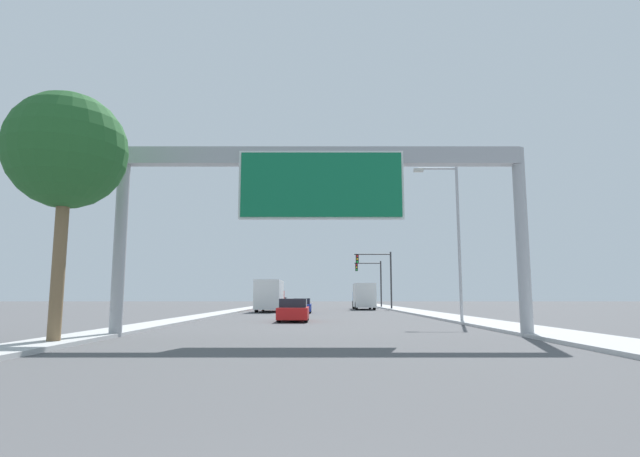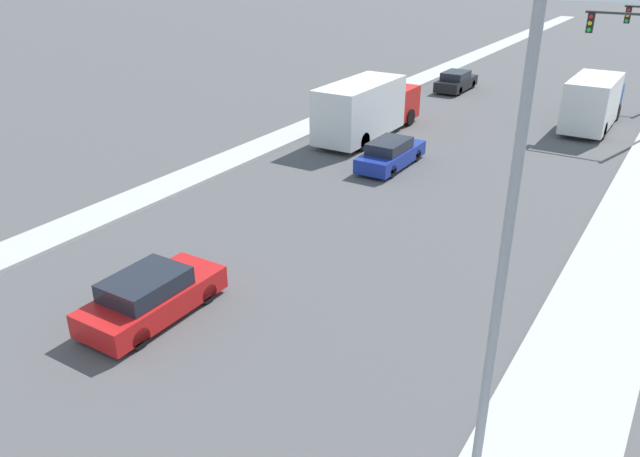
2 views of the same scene
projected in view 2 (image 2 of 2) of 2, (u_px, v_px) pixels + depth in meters
median_strip_left at (384, 95)px, 44.97m from camera, size 2.00×120.00×0.15m
car_near_left at (456, 81)px, 46.28m from camera, size 1.80×4.45×1.44m
car_mid_center at (151, 296)px, 18.29m from camera, size 1.90×4.50×1.45m
car_near_center at (391, 154)px, 30.59m from camera, size 1.70×4.63×1.40m
truck_box_primary at (367, 108)px, 34.98m from camera, size 2.49×8.86×3.22m
truck_box_secondary at (594, 102)px, 36.55m from camera, size 2.37×7.37×3.11m
traffic_light_near_intersection at (639, 53)px, 33.76m from camera, size 4.50×0.32×6.93m
street_lamp_right at (487, 242)px, 10.13m from camera, size 2.79×0.28×9.77m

